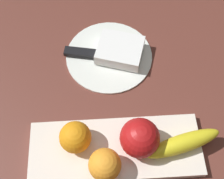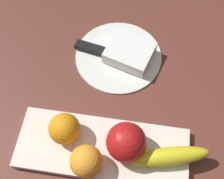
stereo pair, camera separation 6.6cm
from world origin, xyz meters
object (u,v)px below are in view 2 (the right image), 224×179
(folded_napkin, at_px, (130,52))
(knife, at_px, (99,50))
(fruit_tray, at_px, (103,149))
(orange_near_banana, at_px, (87,161))
(banana, at_px, (170,157))
(orange_near_apple, at_px, (65,129))
(apple, at_px, (129,143))
(dinner_plate, at_px, (119,56))

(folded_napkin, relative_size, knife, 0.61)
(fruit_tray, bearing_deg, orange_near_banana, -119.31)
(banana, distance_m, orange_near_banana, 0.17)
(orange_near_apple, height_order, knife, orange_near_apple)
(apple, relative_size, knife, 0.45)
(fruit_tray, relative_size, apple, 4.46)
(folded_napkin, bearing_deg, fruit_tray, -96.34)
(apple, bearing_deg, orange_near_banana, -148.25)
(dinner_plate, distance_m, knife, 0.05)
(banana, height_order, dinner_plate, banana)
(orange_near_banana, relative_size, dinner_plate, 0.30)
(fruit_tray, height_order, apple, apple)
(fruit_tray, bearing_deg, dinner_plate, 90.00)
(banana, relative_size, knife, 0.92)
(fruit_tray, distance_m, orange_near_apple, 0.09)
(fruit_tray, xyz_separation_m, knife, (-0.05, 0.25, 0.00))
(orange_near_banana, bearing_deg, banana, 13.08)
(knife, bearing_deg, dinner_plate, 9.15)
(banana, distance_m, knife, 0.32)
(fruit_tray, distance_m, dinner_plate, 0.25)
(fruit_tray, distance_m, folded_napkin, 0.25)
(folded_napkin, bearing_deg, dinner_plate, 180.00)
(dinner_plate, distance_m, folded_napkin, 0.03)
(orange_near_apple, height_order, folded_napkin, orange_near_apple)
(banana, bearing_deg, fruit_tray, 163.16)
(apple, relative_size, dinner_plate, 0.37)
(fruit_tray, distance_m, apple, 0.07)
(apple, height_order, orange_near_apple, apple)
(apple, distance_m, orange_near_banana, 0.09)
(fruit_tray, bearing_deg, folded_napkin, 83.66)
(dinner_plate, bearing_deg, orange_near_banana, -94.73)
(orange_near_banana, bearing_deg, folded_napkin, 79.93)
(orange_near_banana, bearing_deg, orange_near_apple, 133.94)
(fruit_tray, height_order, orange_near_banana, orange_near_banana)
(banana, bearing_deg, dinner_plate, 103.97)
(fruit_tray, distance_m, orange_near_banana, 0.07)
(orange_near_apple, xyz_separation_m, dinner_plate, (0.08, 0.23, -0.05))
(apple, distance_m, folded_napkin, 0.25)
(apple, relative_size, orange_near_banana, 1.25)
(banana, xyz_separation_m, dinner_plate, (-0.14, 0.25, -0.03))
(apple, xyz_separation_m, knife, (-0.11, 0.25, -0.05))
(dinner_plate, xyz_separation_m, folded_napkin, (0.03, 0.00, 0.02))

